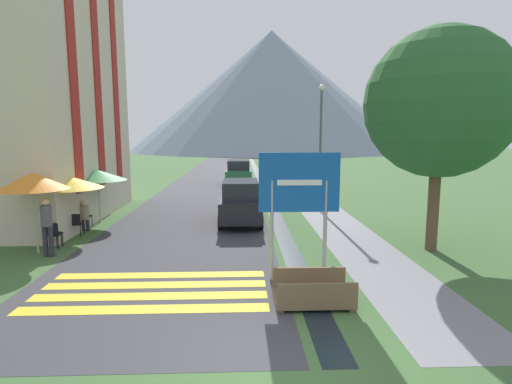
{
  "coord_description": "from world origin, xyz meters",
  "views": [
    {
      "loc": [
        -0.38,
        -5.82,
        3.71
      ],
      "look_at": [
        0.22,
        10.0,
        1.43
      ],
      "focal_mm": 28.0,
      "sensor_mm": 36.0,
      "label": 1
    }
  ],
  "objects_px": {
    "cafe_chair_near_left": "(53,233)",
    "cafe_chair_near_right": "(52,232)",
    "footbridge": "(313,293)",
    "hotel_building": "(28,69)",
    "person_standing_terrace": "(47,223)",
    "cafe_chair_middle": "(76,223)",
    "cafe_umbrella_front_orange": "(33,181)",
    "person_seated_far": "(85,214)",
    "parked_car_near": "(241,202)",
    "tree_by_path": "(440,104)",
    "cafe_chair_far_right": "(85,215)",
    "road_sign": "(299,195)",
    "streetlamp": "(321,138)",
    "cafe_umbrella_rear_green": "(98,175)",
    "cafe_umbrella_middle_yellow": "(69,182)",
    "parked_car_far": "(239,172)",
    "person_seated_near": "(54,222)"
  },
  "relations": [
    {
      "from": "cafe_umbrella_rear_green",
      "to": "cafe_chair_near_left",
      "type": "bearing_deg",
      "value": -92.26
    },
    {
      "from": "parked_car_near",
      "to": "footbridge",
      "type": "bearing_deg",
      "value": -78.96
    },
    {
      "from": "person_seated_near",
      "to": "person_standing_terrace",
      "type": "bearing_deg",
      "value": -70.76
    },
    {
      "from": "cafe_umbrella_front_orange",
      "to": "person_seated_far",
      "type": "bearing_deg",
      "value": 82.38
    },
    {
      "from": "tree_by_path",
      "to": "hotel_building",
      "type": "bearing_deg",
      "value": 160.17
    },
    {
      "from": "cafe_chair_far_right",
      "to": "tree_by_path",
      "type": "bearing_deg",
      "value": -14.14
    },
    {
      "from": "cafe_chair_near_left",
      "to": "person_standing_terrace",
      "type": "relative_size",
      "value": 0.47
    },
    {
      "from": "cafe_chair_near_left",
      "to": "streetlamp",
      "type": "xyz_separation_m",
      "value": [
        10.02,
        6.33,
        3.01
      ]
    },
    {
      "from": "person_seated_far",
      "to": "streetlamp",
      "type": "bearing_deg",
      "value": 21.71
    },
    {
      "from": "cafe_chair_middle",
      "to": "cafe_umbrella_front_orange",
      "type": "relative_size",
      "value": 0.33
    },
    {
      "from": "footbridge",
      "to": "cafe_umbrella_front_orange",
      "type": "relative_size",
      "value": 0.67
    },
    {
      "from": "footbridge",
      "to": "parked_car_far",
      "type": "distance_m",
      "value": 21.61
    },
    {
      "from": "streetlamp",
      "to": "road_sign",
      "type": "bearing_deg",
      "value": -104.23
    },
    {
      "from": "hotel_building",
      "to": "tree_by_path",
      "type": "xyz_separation_m",
      "value": [
        15.18,
        -5.47,
        -1.81
      ]
    },
    {
      "from": "person_seated_far",
      "to": "parked_car_near",
      "type": "bearing_deg",
      "value": 11.23
    },
    {
      "from": "road_sign",
      "to": "footbridge",
      "type": "relative_size",
      "value": 1.93
    },
    {
      "from": "road_sign",
      "to": "streetlamp",
      "type": "height_order",
      "value": "streetlamp"
    },
    {
      "from": "parked_car_near",
      "to": "cafe_chair_near_right",
      "type": "xyz_separation_m",
      "value": [
        -6.22,
        -3.48,
        -0.39
      ]
    },
    {
      "from": "person_seated_near",
      "to": "streetlamp",
      "type": "relative_size",
      "value": 0.2
    },
    {
      "from": "cafe_chair_middle",
      "to": "person_seated_far",
      "type": "distance_m",
      "value": 0.84
    },
    {
      "from": "road_sign",
      "to": "cafe_umbrella_front_orange",
      "type": "relative_size",
      "value": 1.28
    },
    {
      "from": "footbridge",
      "to": "streetlamp",
      "type": "xyz_separation_m",
      "value": [
        2.29,
        10.95,
        3.3
      ]
    },
    {
      "from": "parked_car_far",
      "to": "cafe_chair_near_left",
      "type": "distance_m",
      "value": 17.94
    },
    {
      "from": "cafe_chair_far_right",
      "to": "tree_by_path",
      "type": "distance_m",
      "value": 13.57
    },
    {
      "from": "cafe_chair_near_left",
      "to": "streetlamp",
      "type": "distance_m",
      "value": 12.23
    },
    {
      "from": "hotel_building",
      "to": "cafe_umbrella_middle_yellow",
      "type": "height_order",
      "value": "hotel_building"
    },
    {
      "from": "parked_car_near",
      "to": "cafe_chair_near_right",
      "type": "bearing_deg",
      "value": -150.79
    },
    {
      "from": "cafe_chair_middle",
      "to": "person_standing_terrace",
      "type": "relative_size",
      "value": 0.47
    },
    {
      "from": "road_sign",
      "to": "cafe_chair_middle",
      "type": "bearing_deg",
      "value": 147.82
    },
    {
      "from": "person_seated_near",
      "to": "parked_car_far",
      "type": "bearing_deg",
      "value": 68.28
    },
    {
      "from": "cafe_chair_near_right",
      "to": "streetlamp",
      "type": "bearing_deg",
      "value": 24.46
    },
    {
      "from": "footbridge",
      "to": "cafe_chair_near_right",
      "type": "relative_size",
      "value": 2.0
    },
    {
      "from": "hotel_building",
      "to": "cafe_chair_far_right",
      "type": "xyz_separation_m",
      "value": [
        2.76,
        -1.89,
        -5.96
      ]
    },
    {
      "from": "parked_car_near",
      "to": "cafe_chair_middle",
      "type": "bearing_deg",
      "value": -161.5
    },
    {
      "from": "cafe_chair_near_right",
      "to": "tree_by_path",
      "type": "bearing_deg",
      "value": -10.56
    },
    {
      "from": "footbridge",
      "to": "parked_car_far",
      "type": "bearing_deg",
      "value": 94.66
    },
    {
      "from": "footbridge",
      "to": "cafe_chair_far_right",
      "type": "xyz_separation_m",
      "value": [
        -7.84,
        7.57,
        0.29
      ]
    },
    {
      "from": "tree_by_path",
      "to": "footbridge",
      "type": "bearing_deg",
      "value": -138.96
    },
    {
      "from": "hotel_building",
      "to": "person_standing_terrace",
      "type": "xyz_separation_m",
      "value": [
        3.12,
        -5.75,
        -5.42
      ]
    },
    {
      "from": "cafe_umbrella_rear_green",
      "to": "cafe_chair_near_right",
      "type": "bearing_deg",
      "value": -93.67
    },
    {
      "from": "cafe_umbrella_middle_yellow",
      "to": "cafe_umbrella_rear_green",
      "type": "distance_m",
      "value": 2.29
    },
    {
      "from": "person_seated_near",
      "to": "cafe_chair_near_left",
      "type": "bearing_deg",
      "value": -67.36
    },
    {
      "from": "cafe_chair_near_right",
      "to": "cafe_chair_near_left",
      "type": "bearing_deg",
      "value": -55.75
    },
    {
      "from": "cafe_chair_near_left",
      "to": "streetlamp",
      "type": "height_order",
      "value": "streetlamp"
    },
    {
      "from": "cafe_chair_middle",
      "to": "cafe_chair_near_right",
      "type": "bearing_deg",
      "value": -85.4
    },
    {
      "from": "cafe_chair_near_left",
      "to": "cafe_chair_near_right",
      "type": "bearing_deg",
      "value": 133.31
    },
    {
      "from": "cafe_umbrella_front_orange",
      "to": "person_seated_near",
      "type": "xyz_separation_m",
      "value": [
        -0.11,
        1.42,
        -1.6
      ]
    },
    {
      "from": "cafe_chair_far_right",
      "to": "footbridge",
      "type": "bearing_deg",
      "value": -42.06
    },
    {
      "from": "person_seated_near",
      "to": "tree_by_path",
      "type": "distance_m",
      "value": 13.4
    },
    {
      "from": "footbridge",
      "to": "cafe_umbrella_rear_green",
      "type": "distance_m",
      "value": 11.54
    }
  ]
}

